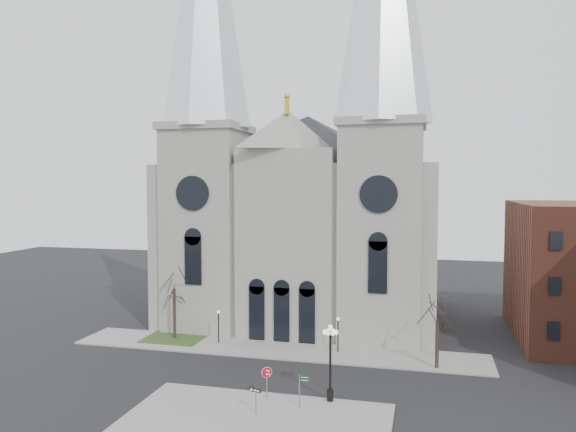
% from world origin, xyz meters
% --- Properties ---
extents(ground, '(160.00, 160.00, 0.00)m').
position_xyz_m(ground, '(0.00, 0.00, 0.00)').
color(ground, black).
rests_on(ground, ground).
extents(sidewalk_near, '(18.00, 10.00, 0.14)m').
position_xyz_m(sidewalk_near, '(3.00, -5.00, 0.07)').
color(sidewalk_near, gray).
rests_on(sidewalk_near, ground).
extents(sidewalk_far, '(40.00, 6.00, 0.14)m').
position_xyz_m(sidewalk_far, '(0.00, 11.00, 0.07)').
color(sidewalk_far, gray).
rests_on(sidewalk_far, ground).
extents(grass_patch, '(6.00, 5.00, 0.18)m').
position_xyz_m(grass_patch, '(-11.00, 12.00, 0.09)').
color(grass_patch, '#314B20').
rests_on(grass_patch, ground).
extents(cathedral, '(33.00, 26.66, 54.00)m').
position_xyz_m(cathedral, '(0.00, 22.86, 18.48)').
color(cathedral, '#99968F').
rests_on(cathedral, ground).
extents(tree_left, '(3.20, 3.20, 7.50)m').
position_xyz_m(tree_left, '(-11.00, 12.00, 5.58)').
color(tree_left, black).
rests_on(tree_left, ground).
extents(tree_right, '(3.20, 3.20, 6.00)m').
position_xyz_m(tree_right, '(15.00, 9.00, 4.47)').
color(tree_right, black).
rests_on(tree_right, ground).
extents(ped_lamp_left, '(0.32, 0.32, 3.26)m').
position_xyz_m(ped_lamp_left, '(-6.00, 11.50, 2.33)').
color(ped_lamp_left, black).
rests_on(ped_lamp_left, sidewalk_far).
extents(ped_lamp_right, '(0.32, 0.32, 3.26)m').
position_xyz_m(ped_lamp_right, '(6.00, 11.50, 2.33)').
color(ped_lamp_right, black).
rests_on(ped_lamp_right, sidewalk_far).
extents(stop_sign, '(0.84, 0.17, 2.36)m').
position_xyz_m(stop_sign, '(2.66, -1.08, 1.83)').
color(stop_sign, slate).
rests_on(stop_sign, sidewalk_near).
extents(globe_lamp, '(1.49, 1.49, 5.65)m').
position_xyz_m(globe_lamp, '(7.32, -0.50, 3.69)').
color(globe_lamp, black).
rests_on(globe_lamp, sidewalk_near).
extents(one_way_sign, '(0.81, 0.23, 1.88)m').
position_xyz_m(one_way_sign, '(2.72, -4.01, 1.44)').
color(one_way_sign, slate).
rests_on(one_way_sign, sidewalk_near).
extents(street_name_sign, '(0.76, 0.10, 2.38)m').
position_xyz_m(street_name_sign, '(5.49, -2.22, 1.54)').
color(street_name_sign, slate).
rests_on(street_name_sign, sidewalk_near).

